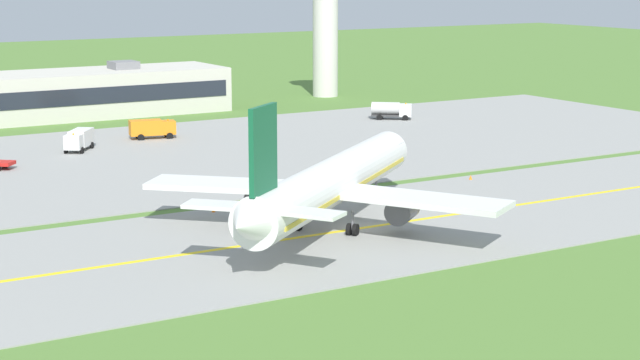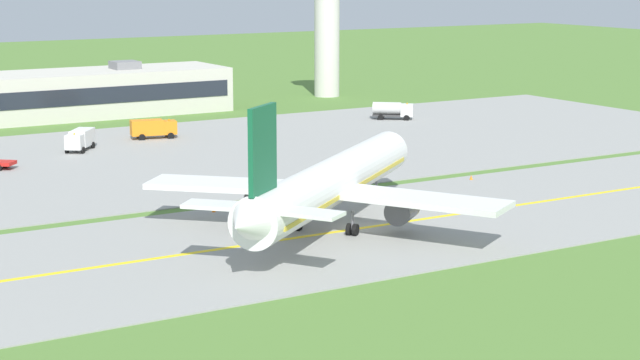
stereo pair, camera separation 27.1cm
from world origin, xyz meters
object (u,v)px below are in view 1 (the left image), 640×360
object	(u,v)px
control_tower	(325,10)
service_truck_baggage	(79,139)
airplane_lead	(330,183)
service_truck_fuel	(392,110)
service_truck_catering	(152,128)

from	to	relation	value
control_tower	service_truck_baggage	bearing A→B (deg)	-149.48
airplane_lead	service_truck_fuel	distance (m)	68.89
service_truck_catering	control_tower	xyz separation A→B (m)	(44.68, 28.92, 13.57)
service_truck_baggage	service_truck_catering	world-z (taller)	same
airplane_lead	service_truck_baggage	bearing A→B (deg)	96.08
service_truck_baggage	service_truck_fuel	bearing A→B (deg)	3.03
airplane_lead	service_truck_baggage	xyz separation A→B (m)	(-5.39, 50.61, -2.60)
service_truck_baggage	service_truck_fuel	xyz separation A→B (m)	(49.08, 2.60, 0.00)
service_truck_catering	control_tower	distance (m)	54.93
airplane_lead	control_tower	xyz separation A→B (m)	(50.69, 83.67, 10.97)
service_truck_catering	control_tower	world-z (taller)	control_tower
airplane_lead	service_truck_baggage	world-z (taller)	airplane_lead
airplane_lead	service_truck_fuel	world-z (taller)	airplane_lead
control_tower	airplane_lead	bearing A→B (deg)	-121.21
service_truck_catering	service_truck_fuel	bearing A→B (deg)	-2.35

